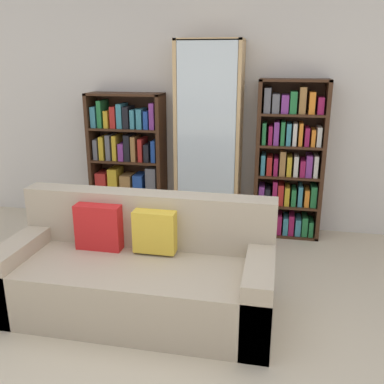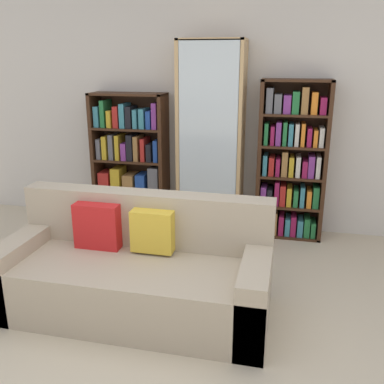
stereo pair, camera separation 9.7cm
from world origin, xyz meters
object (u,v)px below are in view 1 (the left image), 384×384
at_px(couch, 138,273).
at_px(wine_bottle, 242,230).
at_px(display_cabinet, 209,140).
at_px(bookshelf_right, 289,163).
at_px(bookshelf_left, 128,163).

distance_m(couch, wine_bottle, 1.55).
xyz_separation_m(couch, wine_bottle, (0.67, 1.39, -0.15)).
height_order(display_cabinet, bookshelf_right, display_cabinet).
xyz_separation_m(bookshelf_right, wine_bottle, (-0.44, -0.37, -0.65)).
bearing_deg(display_cabinet, bookshelf_right, 1.03).
xyz_separation_m(bookshelf_left, bookshelf_right, (1.80, 0.00, 0.09)).
distance_m(display_cabinet, wine_bottle, 1.03).
relative_size(bookshelf_left, display_cabinet, 0.73).
bearing_deg(display_cabinet, couch, -98.03).
height_order(couch, bookshelf_left, bookshelf_left).
relative_size(couch, display_cabinet, 0.98).
distance_m(couch, bookshelf_left, 1.93).
distance_m(bookshelf_left, wine_bottle, 1.52).
height_order(bookshelf_left, display_cabinet, display_cabinet).
bearing_deg(wine_bottle, couch, -115.74).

